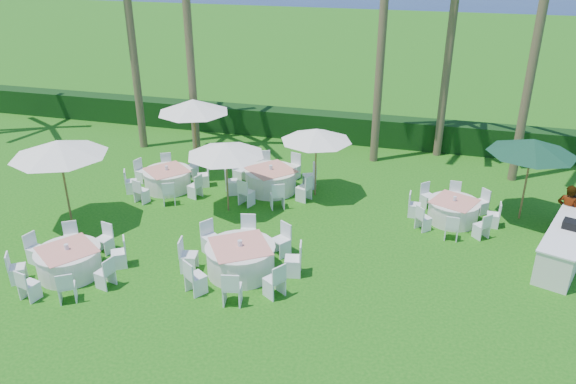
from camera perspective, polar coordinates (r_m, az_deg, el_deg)
name	(u,v)px	position (r m, az deg, el deg)	size (l,w,h in m)	color
ground	(207,280)	(15.38, -8.25, -8.89)	(120.00, 120.00, 0.00)	#14580F
hedge	(310,125)	(25.49, 2.25, 6.83)	(34.00, 1.00, 1.20)	black
banquet_table_a	(69,261)	(16.41, -21.36, -6.55)	(3.02, 3.02, 0.92)	silver
banquet_table_b	(241,258)	(15.39, -4.84, -6.74)	(3.33, 3.33, 1.00)	silver
banquet_table_d	(168,179)	(20.71, -12.13, 1.29)	(2.95, 2.95, 0.91)	silver
banquet_table_e	(271,180)	(20.12, -1.74, 1.27)	(3.22, 3.22, 0.99)	silver
banquet_table_f	(453,210)	(18.77, 16.43, -1.81)	(2.83, 2.83, 0.87)	silver
umbrella_a	(58,148)	(18.23, -22.29, 4.14)	(2.90, 2.90, 2.85)	brown
umbrella_b	(225,149)	(18.09, -6.37, 4.37)	(2.55, 2.55, 2.41)	brown
umbrella_c	(193,106)	(21.39, -9.62, 8.61)	(2.71, 2.71, 2.87)	brown
umbrella_d	(316,135)	(19.14, 2.89, 5.82)	(2.47, 2.47, 2.46)	brown
umbrella_green	(533,146)	(18.91, 23.61, 4.27)	(2.73, 2.73, 2.73)	brown
buffet_table	(570,236)	(18.07, 26.69, -4.01)	(2.42, 4.58, 1.61)	silver
staff_person	(567,211)	(18.88, 26.45, -1.76)	(0.62, 0.41, 1.70)	gray
palm_a	(128,8)	(24.05, -15.92, 17.49)	(4.13, 4.40, 10.59)	brown
palm_b	(189,40)	(23.12, -10.03, 14.99)	(4.29, 4.34, 8.42)	brown
palm_d	(449,54)	(23.32, 16.00, 13.30)	(4.11, 4.40, 7.49)	brown
palm_e	(539,29)	(21.43, 24.13, 14.84)	(4.34, 4.30, 10.08)	brown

